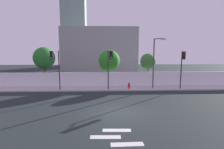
{
  "coord_description": "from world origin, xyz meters",
  "views": [
    {
      "loc": [
        -0.99,
        -14.16,
        5.24
      ],
      "look_at": [
        -0.21,
        6.5,
        2.09
      ],
      "focal_mm": 29.42,
      "sensor_mm": 36.0,
      "label": 1
    }
  ],
  "objects": [
    {
      "name": "street_lamp_curbside",
      "position": [
        4.95,
        7.45,
        3.8
      ],
      "size": [
        0.89,
        2.11,
        6.05
      ],
      "color": "#4C4C51",
      "rests_on": "sidewalk"
    },
    {
      "name": "ground_plane",
      "position": [
        0.0,
        0.0,
        0.0
      ],
      "size": [
        80.0,
        80.0,
        0.0
      ],
      "primitive_type": "plane",
      "color": "#202827"
    },
    {
      "name": "roadside_tree_leftmost",
      "position": [
        -9.22,
        10.94,
        3.71
      ],
      "size": [
        2.92,
        2.92,
        5.19
      ],
      "color": "brown",
      "rests_on": "ground"
    },
    {
      "name": "traffic_light_center",
      "position": [
        -0.46,
        6.75,
        3.55
      ],
      "size": [
        0.54,
        1.73,
        4.63
      ],
      "color": "black",
      "rests_on": "sidewalk"
    },
    {
      "name": "tower_on_skyline",
      "position": [
        -9.01,
        35.49,
        14.96
      ],
      "size": [
        6.1,
        5.0,
        29.92
      ],
      "primitive_type": "cube",
      "color": "gray",
      "rests_on": "ground"
    },
    {
      "name": "traffic_light_right",
      "position": [
        -6.62,
        6.71,
        3.55
      ],
      "size": [
        0.62,
        1.8,
        4.63
      ],
      "color": "black",
      "rests_on": "sidewalk"
    },
    {
      "name": "sidewalk",
      "position": [
        0.0,
        8.2,
        0.07
      ],
      "size": [
        36.0,
        2.4,
        0.15
      ],
      "primitive_type": "cube",
      "color": "#AEAEAE",
      "rests_on": "ground"
    },
    {
      "name": "perimeter_wall",
      "position": [
        0.0,
        9.49,
        1.05
      ],
      "size": [
        36.0,
        0.18,
        1.8
      ],
      "primitive_type": "cube",
      "color": "white",
      "rests_on": "sidewalk"
    },
    {
      "name": "roadside_tree_midright",
      "position": [
        4.95,
        10.94,
        3.23
      ],
      "size": [
        2.15,
        2.15,
        4.32
      ],
      "color": "brown",
      "rests_on": "ground"
    },
    {
      "name": "traffic_light_left",
      "position": [
        8.09,
        6.93,
        3.48
      ],
      "size": [
        0.49,
        1.38,
        4.55
      ],
      "color": "black",
      "rests_on": "sidewalk"
    },
    {
      "name": "low_building_distant",
      "position": [
        -2.07,
        23.49,
        4.5
      ],
      "size": [
        14.84,
        6.0,
        9.0
      ],
      "primitive_type": "cube",
      "color": "#959595",
      "rests_on": "ground"
    },
    {
      "name": "fire_hydrant",
      "position": [
        1.92,
        7.72,
        0.55
      ],
      "size": [
        0.44,
        0.26,
        0.75
      ],
      "color": "red",
      "rests_on": "sidewalk"
    },
    {
      "name": "roadside_tree_midleft",
      "position": [
        -0.42,
        10.94,
        3.33
      ],
      "size": [
        2.93,
        2.93,
        4.8
      ],
      "color": "brown",
      "rests_on": "ground"
    },
    {
      "name": "crosswalk_marking",
      "position": [
        -0.36,
        -4.53,
        0.0
      ],
      "size": [
        2.99,
        3.05,
        0.01
      ],
      "color": "silver",
      "rests_on": "ground"
    }
  ]
}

